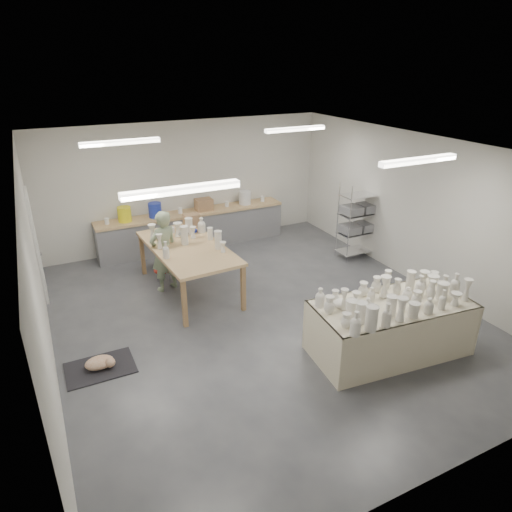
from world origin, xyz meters
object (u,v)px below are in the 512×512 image
potter (164,251)px  drying_table (390,325)px  red_stool (162,270)px  work_table (187,243)px

potter → drying_table: bearing=107.0°
potter → red_stool: 0.59m
potter → red_stool: size_ratio=4.26×
work_table → red_stool: work_table is taller
red_stool → potter: bearing=-90.0°
work_table → red_stool: 0.89m
work_table → red_stool: bearing=135.3°
drying_table → work_table: (-2.10, 3.54, 0.48)m
drying_table → work_table: 4.14m
drying_table → red_stool: bearing=128.7°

